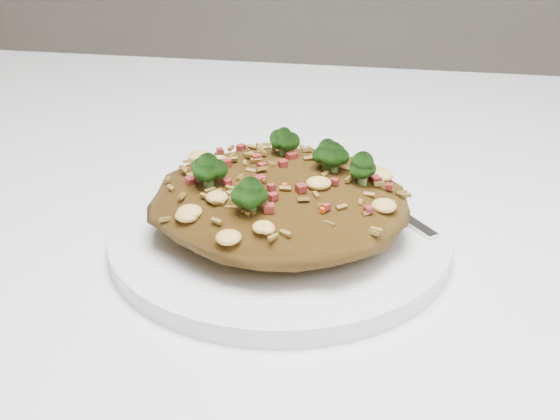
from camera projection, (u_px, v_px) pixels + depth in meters
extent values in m
cube|color=white|center=(185.00, 239.00, 0.60)|extent=(1.20, 0.80, 0.04)
cylinder|color=white|center=(280.00, 237.00, 0.55)|extent=(0.24, 0.24, 0.01)
ellipsoid|color=brown|center=(280.00, 202.00, 0.54)|extent=(0.18, 0.16, 0.04)
ellipsoid|color=#103507|center=(284.00, 140.00, 0.56)|extent=(0.02, 0.02, 0.02)
ellipsoid|color=#103507|center=(334.00, 155.00, 0.53)|extent=(0.02, 0.02, 0.02)
ellipsoid|color=#103507|center=(251.00, 194.00, 0.48)|extent=(0.02, 0.02, 0.02)
ellipsoid|color=#103507|center=(208.00, 169.00, 0.52)|extent=(0.02, 0.02, 0.02)
ellipsoid|color=#103507|center=(363.00, 167.00, 0.52)|extent=(0.02, 0.02, 0.02)
ellipsoid|color=#103507|center=(327.00, 153.00, 0.53)|extent=(0.02, 0.02, 0.02)
cube|color=silver|center=(404.00, 217.00, 0.56)|extent=(0.07, 0.08, 0.00)
cube|color=silver|center=(330.00, 168.00, 0.64)|extent=(0.04, 0.04, 0.00)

